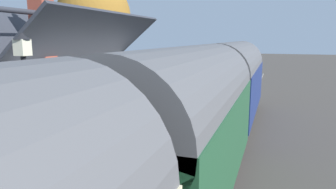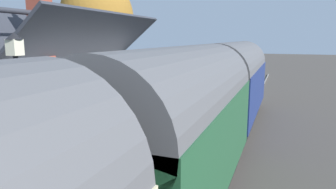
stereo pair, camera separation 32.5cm
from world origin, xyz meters
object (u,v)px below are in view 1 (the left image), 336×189
(planter_edge_near, at_px, (134,92))
(lamp_post_platform, at_px, (26,89))
(bench_near_building, at_px, (192,76))
(station_building, at_px, (76,92))
(station_sign_board, at_px, (202,71))
(planter_corner_building, at_px, (199,78))
(train, at_px, (188,123))
(bench_by_lamp, at_px, (159,92))
(bench_mid_platform, at_px, (174,85))
(tree_mid_background, at_px, (94,19))

(planter_edge_near, bearing_deg, lamp_post_platform, -163.77)
(bench_near_building, distance_m, lamp_post_platform, 19.41)
(station_building, bearing_deg, station_sign_board, -9.96)
(planter_corner_building, xyz_separation_m, station_sign_board, (-2.11, -0.74, 0.75))
(bench_near_building, bearing_deg, train, -165.46)
(train, bearing_deg, station_sign_board, 11.71)
(station_sign_board, bearing_deg, planter_edge_near, 146.51)
(bench_near_building, relative_size, planter_edge_near, 1.62)
(planter_corner_building, relative_size, station_sign_board, 0.54)
(station_building, height_order, bench_by_lamp, station_building)
(bench_mid_platform, bearing_deg, train, -159.76)
(station_building, relative_size, tree_mid_background, 0.83)
(station_building, xyz_separation_m, station_sign_board, (11.90, -2.09, -0.36))
(station_building, relative_size, bench_by_lamp, 5.03)
(planter_corner_building, relative_size, planter_edge_near, 0.98)
(train, xyz_separation_m, tree_mid_background, (10.31, 9.44, 3.55))
(lamp_post_platform, bearing_deg, bench_near_building, 5.07)
(bench_by_lamp, relative_size, tree_mid_background, 0.16)
(planter_edge_near, bearing_deg, bench_by_lamp, -103.62)
(station_building, bearing_deg, bench_near_building, -3.03)
(station_building, distance_m, bench_by_lamp, 6.84)
(train, bearing_deg, bench_by_lamp, 26.21)
(bench_mid_platform, distance_m, planter_edge_near, 3.08)
(station_sign_board, height_order, tree_mid_background, tree_mid_background)
(bench_near_building, distance_m, planter_edge_near, 7.37)
(planter_edge_near, height_order, lamp_post_platform, lamp_post_platform)
(bench_near_building, bearing_deg, lamp_post_platform, -174.93)
(station_sign_board, bearing_deg, planter_corner_building, 19.32)
(station_building, height_order, planter_corner_building, station_building)
(bench_by_lamp, distance_m, planter_corner_building, 7.32)
(station_sign_board, bearing_deg, bench_mid_platform, 148.42)
(station_building, xyz_separation_m, bench_mid_platform, (9.67, -0.72, -1.07))
(station_building, distance_m, station_sign_board, 12.09)
(train, relative_size, station_building, 3.69)
(bench_mid_platform, bearing_deg, tree_mid_background, 101.48)
(train, xyz_separation_m, planter_corner_building, (15.73, 3.56, -0.81))
(bench_mid_platform, distance_m, station_sign_board, 2.72)
(station_building, bearing_deg, train, -109.22)
(station_building, relative_size, bench_mid_platform, 5.01)
(tree_mid_background, bearing_deg, bench_near_building, -42.87)
(station_building, distance_m, planter_edge_near, 7.35)
(bench_mid_platform, xyz_separation_m, planter_edge_near, (-2.51, 1.77, -0.22))
(lamp_post_platform, relative_size, station_sign_board, 2.33)
(station_sign_board, bearing_deg, station_building, 170.04)
(bench_mid_platform, distance_m, tree_mid_background, 6.88)
(planter_corner_building, bearing_deg, bench_near_building, 64.38)
(train, bearing_deg, bench_near_building, 14.54)
(train, distance_m, tree_mid_background, 14.43)
(bench_by_lamp, relative_size, lamp_post_platform, 0.38)
(bench_mid_platform, xyz_separation_m, lamp_post_platform, (-14.59, -1.75, 2.08))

